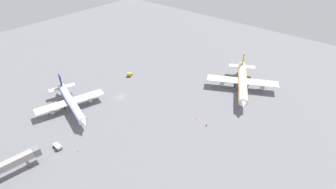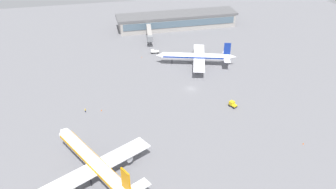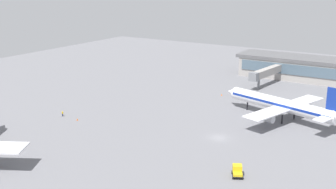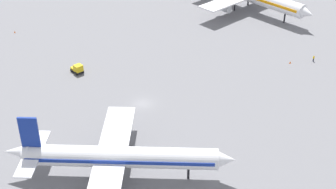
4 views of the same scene
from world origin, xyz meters
name	(u,v)px [view 1 (image 1 of 4)]	position (x,y,z in m)	size (l,w,h in m)	color
ground	(121,97)	(0.00, 0.00, 0.00)	(288.00, 288.00, 0.00)	slate
airplane_at_gate	(242,82)	(44.48, 46.29, 5.15)	(35.60, 42.65, 14.18)	white
airplane_taxiing	(71,102)	(-9.25, -22.82, 4.52)	(39.99, 32.76, 12.45)	white
pushback_tractor	(58,146)	(8.93, -41.77, 0.97)	(4.55, 2.53, 1.90)	black
baggage_tug	(129,74)	(-12.68, 17.92, 1.16)	(3.34, 3.71, 2.30)	black
ground_crew_worker	(207,125)	(47.11, 8.69, 0.85)	(0.42, 0.58, 1.67)	#1E2338
jet_bridge	(8,165)	(8.43, -59.85, 5.14)	(5.86, 23.39, 6.74)	#9E9993
safety_cone_near_gate	(78,151)	(16.58, -37.58, 0.30)	(0.44, 0.44, 0.60)	#EA590C
safety_cone_mid_apron	(145,53)	(-28.14, 46.67, 0.30)	(0.44, 0.44, 0.60)	#EA590C
safety_cone_far_side	(195,119)	(40.78, 9.12, 0.30)	(0.44, 0.44, 0.60)	#EA590C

